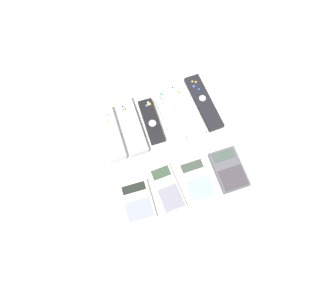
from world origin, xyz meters
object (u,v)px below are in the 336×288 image
object	(u,v)px
remote_1	(131,126)
calculator_1	(167,188)
remote_0	(110,134)
remote_2	(151,121)
calculator_2	(197,179)
calculator_3	(229,170)
remote_3	(169,116)
calculator_0	(137,201)
remote_5	(203,102)
remote_4	(185,108)

from	to	relation	value
remote_1	calculator_1	bearing A→B (deg)	-79.54
remote_0	remote_2	xyz separation A→B (m)	(0.14, 0.00, -0.00)
remote_1	calculator_2	distance (m)	0.28
remote_0	calculator_3	distance (m)	0.39
remote_3	remote_2	bearing A→B (deg)	177.86
remote_2	calculator_1	xyz separation A→B (m)	(-0.03, -0.23, -0.00)
remote_1	calculator_0	size ratio (longest dim) A/B	1.69
remote_0	remote_2	bearing A→B (deg)	1.66
remote_1	calculator_0	world-z (taller)	remote_1
remote_2	calculator_2	world-z (taller)	remote_2
remote_5	calculator_3	distance (m)	0.25
remote_2	remote_5	size ratio (longest dim) A/B	0.75
calculator_3	calculator_2	bearing A→B (deg)	178.76
remote_1	calculator_3	xyz separation A→B (m)	(0.24, -0.24, -0.00)
calculator_2	calculator_3	world-z (taller)	calculator_3
remote_3	calculator_2	xyz separation A→B (m)	(0.01, -0.24, -0.01)
calculator_3	remote_4	bearing A→B (deg)	102.39
remote_4	calculator_2	size ratio (longest dim) A/B	1.68
remote_4	calculator_2	distance (m)	0.25
remote_2	calculator_0	bearing A→B (deg)	-115.56
remote_3	calculator_1	distance (m)	0.25
calculator_0	remote_0	bearing A→B (deg)	96.78
calculator_1	calculator_2	bearing A→B (deg)	-4.85
remote_2	remote_4	bearing A→B (deg)	5.82
remote_1	remote_0	bearing A→B (deg)	-174.68
remote_0	remote_2	world-z (taller)	remote_0
calculator_0	calculator_1	bearing A→B (deg)	8.17
calculator_2	remote_5	bearing A→B (deg)	64.43
remote_4	remote_3	bearing A→B (deg)	-175.51
remote_3	calculator_0	bearing A→B (deg)	-129.77
calculator_2	calculator_3	xyz separation A→B (m)	(0.10, -0.00, 0.00)
remote_0	calculator_1	xyz separation A→B (m)	(0.11, -0.23, -0.01)
calculator_0	remote_1	bearing A→B (deg)	79.91
remote_5	remote_2	bearing A→B (deg)	-178.92
remote_4	calculator_2	bearing A→B (deg)	-105.95
remote_3	calculator_3	xyz separation A→B (m)	(0.11, -0.24, -0.00)
remote_3	remote_4	world-z (taller)	same
remote_0	remote_5	xyz separation A→B (m)	(0.33, 0.01, -0.00)
remote_4	calculator_1	world-z (taller)	remote_4
remote_1	remote_5	bearing A→B (deg)	2.00
calculator_0	calculator_2	xyz separation A→B (m)	(0.19, 0.00, -0.00)
remote_0	remote_3	bearing A→B (deg)	1.53
remote_0	calculator_3	size ratio (longest dim) A/B	1.42
calculator_0	remote_4	bearing A→B (deg)	48.21
remote_5	calculator_2	xyz separation A→B (m)	(-0.12, -0.24, -0.00)
remote_0	remote_4	distance (m)	0.26
remote_2	calculator_0	xyz separation A→B (m)	(-0.12, -0.24, -0.00)
remote_5	calculator_3	world-z (taller)	remote_5
calculator_1	calculator_0	bearing A→B (deg)	-177.19
calculator_2	remote_4	bearing A→B (deg)	78.09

